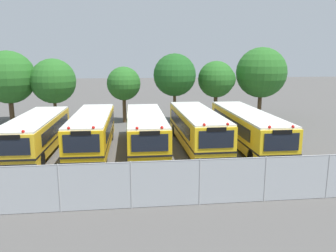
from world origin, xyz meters
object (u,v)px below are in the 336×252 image
at_px(school_bus_2, 146,130).
at_px(tree_0, 10,77).
at_px(school_bus_0, 36,133).
at_px(tree_5, 261,72).
at_px(school_bus_4, 247,127).
at_px(tree_3, 175,75).
at_px(tree_2, 123,84).
at_px(tree_4, 218,79).
at_px(school_bus_1, 92,131).
at_px(tree_1, 53,80).
at_px(traffic_cone, 81,189).
at_px(school_bus_3, 197,127).

height_order(school_bus_2, tree_0, tree_0).
height_order(school_bus_0, tree_0, tree_0).
bearing_deg(tree_5, school_bus_4, -115.43).
distance_m(school_bus_2, tree_3, 10.52).
height_order(school_bus_2, tree_2, tree_2).
bearing_deg(school_bus_0, tree_4, -145.21).
relative_size(school_bus_1, tree_3, 1.49).
distance_m(tree_3, tree_4, 4.44).
xyz_separation_m(tree_1, tree_2, (6.71, -0.62, -0.35)).
bearing_deg(traffic_cone, tree_4, 57.51).
bearing_deg(school_bus_3, tree_5, -130.65).
relative_size(school_bus_2, tree_1, 1.65).
height_order(school_bus_4, tree_3, tree_3).
xyz_separation_m(school_bus_0, tree_4, (15.10, 10.02, 2.79)).
relative_size(tree_2, tree_5, 0.74).
height_order(school_bus_1, school_bus_2, school_bus_1).
height_order(school_bus_2, tree_5, tree_5).
relative_size(tree_3, tree_4, 1.12).
height_order(tree_3, traffic_cone, tree_3).
bearing_deg(school_bus_1, tree_3, -125.72).
bearing_deg(school_bus_1, tree_2, -100.50).
xyz_separation_m(tree_1, tree_4, (16.05, -0.72, -0.02)).
bearing_deg(school_bus_3, tree_2, -62.43).
bearing_deg(school_bus_2, traffic_cone, 65.81).
height_order(tree_0, traffic_cone, tree_0).
bearing_deg(school_bus_1, school_bus_3, -176.65).
bearing_deg(traffic_cone, tree_3, 68.01).
xyz_separation_m(school_bus_0, school_bus_1, (3.70, -0.05, 0.06)).
relative_size(tree_3, tree_5, 0.91).
relative_size(school_bus_3, traffic_cone, 19.10).
xyz_separation_m(school_bus_3, tree_4, (4.07, 9.76, 2.71)).
bearing_deg(school_bus_3, school_bus_1, 1.83).
xyz_separation_m(school_bus_1, tree_0, (-8.55, 10.88, 3.10)).
xyz_separation_m(school_bus_0, tree_0, (-4.85, 10.83, 3.16)).
bearing_deg(traffic_cone, tree_1, 104.64).
relative_size(school_bus_4, tree_2, 2.11).
bearing_deg(tree_2, tree_1, 174.75).
height_order(school_bus_4, tree_1, tree_1).
relative_size(tree_2, traffic_cone, 9.88).
relative_size(school_bus_2, school_bus_4, 0.89).
relative_size(school_bus_3, tree_3, 1.58).
height_order(school_bus_1, tree_0, tree_0).
bearing_deg(tree_3, school_bus_3, -88.14).
xyz_separation_m(school_bus_4, tree_3, (-3.85, 9.59, 3.24)).
bearing_deg(tree_2, tree_5, 1.68).
height_order(tree_0, tree_2, tree_0).
bearing_deg(tree_4, tree_5, 6.36).
bearing_deg(school_bus_2, tree_0, -41.27).
relative_size(school_bus_3, tree_2, 1.93).
distance_m(tree_0, tree_1, 3.92).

